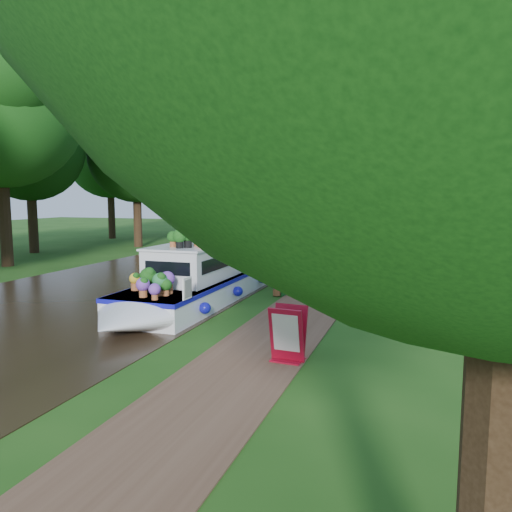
% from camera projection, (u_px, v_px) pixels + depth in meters
% --- Properties ---
extents(ground, '(100.00, 100.00, 0.00)m').
position_uv_depth(ground, '(270.00, 304.00, 15.67)').
color(ground, '#1B4511').
rests_on(ground, ground).
extents(canal_water, '(10.00, 100.00, 0.02)m').
position_uv_depth(canal_water, '(108.00, 292.00, 17.58)').
color(canal_water, black).
rests_on(canal_water, ground).
extents(towpath, '(2.20, 100.00, 0.03)m').
position_uv_depth(towpath, '(308.00, 306.00, 15.28)').
color(towpath, brown).
rests_on(towpath, ground).
extents(plant_boat, '(2.29, 13.52, 2.30)m').
position_uv_depth(plant_boat, '(217.00, 269.00, 17.20)').
color(plant_boat, silver).
rests_on(plant_boat, canal_water).
extents(tree_near_overhang, '(5.52, 5.28, 8.99)m').
position_uv_depth(tree_near_overhang, '(407.00, 98.00, 16.54)').
color(tree_near_overhang, black).
rests_on(tree_near_overhang, ground).
extents(tree_near_mid, '(6.90, 6.60, 9.40)m').
position_uv_depth(tree_near_mid, '(428.00, 140.00, 27.64)').
color(tree_near_mid, black).
rests_on(tree_near_mid, ground).
extents(tree_near_far, '(7.59, 7.26, 10.30)m').
position_uv_depth(tree_near_far, '(421.00, 147.00, 38.07)').
color(tree_near_far, black).
rests_on(tree_near_far, ground).
extents(tree_far_c, '(7.13, 6.82, 9.59)m').
position_uv_depth(tree_far_c, '(136.00, 147.00, 32.43)').
color(tree_far_c, black).
rests_on(tree_far_c, ground).
extents(tree_far_d, '(8.05, 7.70, 10.85)m').
position_uv_depth(tree_far_d, '(185.00, 148.00, 42.22)').
color(tree_far_d, black).
rests_on(tree_far_d, ground).
extents(tree_far_g, '(7.36, 7.04, 9.95)m').
position_uv_depth(tree_far_g, '(29.00, 137.00, 28.98)').
color(tree_far_g, black).
rests_on(tree_far_g, ground).
extents(tree_far_h, '(7.82, 7.48, 10.49)m').
position_uv_depth(tree_far_h, '(110.00, 147.00, 38.82)').
color(tree_far_h, black).
rests_on(tree_far_h, ground).
extents(second_boat, '(2.19, 6.26, 1.19)m').
position_uv_depth(second_boat, '(321.00, 236.00, 36.14)').
color(second_boat, black).
rests_on(second_boat, canal_water).
extents(sandwich_board, '(0.72, 0.61, 1.13)m').
position_uv_depth(sandwich_board, '(288.00, 336.00, 10.15)').
color(sandwich_board, '#AF0C24').
rests_on(sandwich_board, towpath).
extents(pedestrian_pink, '(0.62, 0.49, 1.48)m').
position_uv_depth(pedestrian_pink, '(365.00, 233.00, 35.32)').
color(pedestrian_pink, '#D85975').
rests_on(pedestrian_pink, towpath).
extents(pedestrian_dark, '(0.98, 0.81, 1.83)m').
position_uv_depth(pedestrian_dark, '(383.00, 231.00, 34.85)').
color(pedestrian_dark, black).
rests_on(pedestrian_dark, towpath).
extents(verge_plant, '(0.38, 0.33, 0.41)m').
position_uv_depth(verge_plant, '(283.00, 290.00, 16.87)').
color(verge_plant, '#1D6124').
rests_on(verge_plant, ground).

